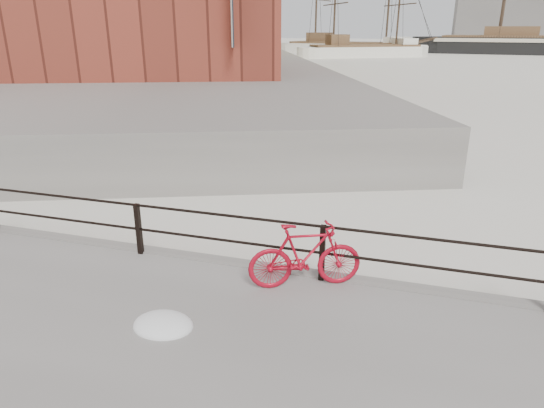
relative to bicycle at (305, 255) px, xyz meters
The scene contains 8 objects.
ground 3.86m from the bicycle, ahead, with size 400.00×400.00×0.00m, color white.
far_quay 81.02m from the bicycle, 116.60° to the left, with size 24.00×150.00×1.80m, color gray.
bicycle is the anchor object (origin of this frame).
schooner_mid 82.30m from the bicycle, 98.06° to the left, with size 28.73×12.16×20.68m, color silver, non-canonical shape.
schooner_left 73.10m from the bicycle, 96.09° to the left, with size 22.90×10.41×17.54m, color white, non-canonical shape.
workboat_near 35.53m from the bicycle, 126.27° to the left, with size 11.43×3.81×7.00m, color black, non-canonical shape.
workboat_far 53.83m from the bicycle, 124.80° to the left, with size 11.15×3.85×7.00m, color black, non-canonical shape.
industrial_west 142.67m from the bicycle, 80.41° to the left, with size 32.00×18.00×18.00m, color gray.
Camera 1 is at (-2.16, -7.41, 4.41)m, focal length 32.00 mm.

